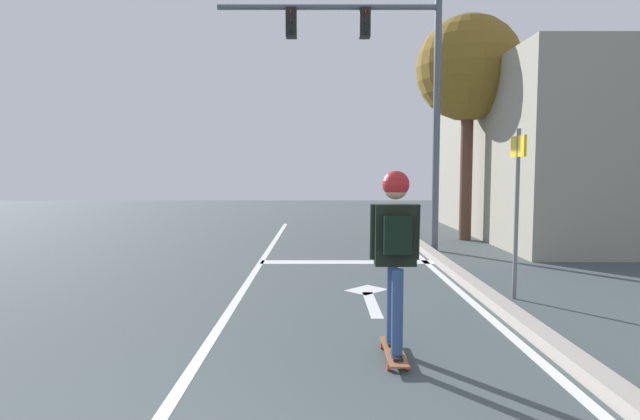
{
  "coord_description": "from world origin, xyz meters",
  "views": [
    {
      "loc": [
        1.29,
        -1.73,
        1.85
      ],
      "look_at": [
        1.31,
        5.69,
        1.28
      ],
      "focal_mm": 28.7,
      "sensor_mm": 36.0,
      "label": 1
    }
  ],
  "objects_px": {
    "traffic_signal_mast": "(380,68)",
    "street_sign_post": "(515,189)",
    "skater": "(394,236)",
    "roadside_tree": "(467,70)",
    "skateboard": "(392,352)"
  },
  "relations": [
    {
      "from": "traffic_signal_mast",
      "to": "street_sign_post",
      "type": "relative_size",
      "value": 2.45
    },
    {
      "from": "skater",
      "to": "roadside_tree",
      "type": "distance_m",
      "value": 9.82
    },
    {
      "from": "traffic_signal_mast",
      "to": "street_sign_post",
      "type": "distance_m",
      "value": 5.35
    },
    {
      "from": "skater",
      "to": "street_sign_post",
      "type": "bearing_deg",
      "value": 48.85
    },
    {
      "from": "skateboard",
      "to": "traffic_signal_mast",
      "type": "height_order",
      "value": "traffic_signal_mast"
    },
    {
      "from": "skater",
      "to": "skateboard",
      "type": "bearing_deg",
      "value": 89.27
    },
    {
      "from": "traffic_signal_mast",
      "to": "roadside_tree",
      "type": "distance_m",
      "value": 3.13
    },
    {
      "from": "skater",
      "to": "street_sign_post",
      "type": "distance_m",
      "value": 3.19
    },
    {
      "from": "skater",
      "to": "traffic_signal_mast",
      "type": "xyz_separation_m",
      "value": [
        0.67,
        6.85,
        2.95
      ]
    },
    {
      "from": "skater",
      "to": "roadside_tree",
      "type": "height_order",
      "value": "roadside_tree"
    },
    {
      "from": "street_sign_post",
      "to": "skateboard",
      "type": "bearing_deg",
      "value": -131.33
    },
    {
      "from": "skater",
      "to": "traffic_signal_mast",
      "type": "relative_size",
      "value": 0.29
    },
    {
      "from": "skateboard",
      "to": "street_sign_post",
      "type": "bearing_deg",
      "value": 48.67
    },
    {
      "from": "roadside_tree",
      "to": "street_sign_post",
      "type": "bearing_deg",
      "value": -99.63
    },
    {
      "from": "traffic_signal_mast",
      "to": "street_sign_post",
      "type": "bearing_deg",
      "value": -72.4
    }
  ]
}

